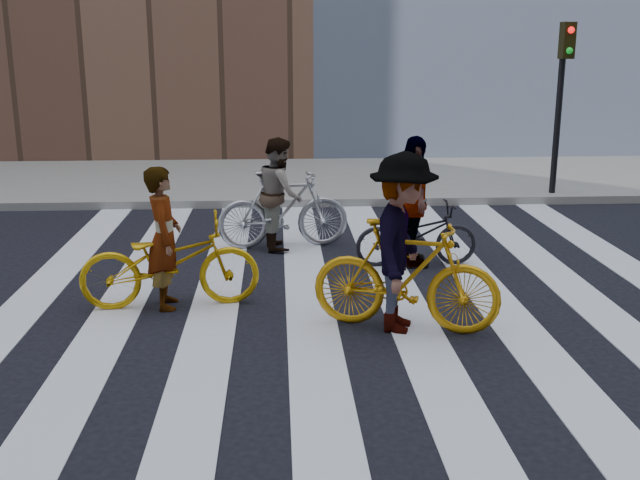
{
  "coord_description": "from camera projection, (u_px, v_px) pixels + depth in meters",
  "views": [
    {
      "loc": [
        -0.9,
        -8.55,
        2.98
      ],
      "look_at": [
        -0.39,
        0.3,
        0.62
      ],
      "focal_mm": 42.0,
      "sensor_mm": 36.0,
      "label": 1
    }
  ],
  "objects": [
    {
      "name": "bike_yellow_left",
      "position": [
        170.0,
        262.0,
        8.56
      ],
      "size": [
        2.1,
        0.92,
        1.07
      ],
      "primitive_type": "imported",
      "rotation": [
        0.0,
        0.0,
        1.68
      ],
      "color": "#CB950B",
      "rests_on": "ground"
    },
    {
      "name": "rider_right",
      "position": [
        402.0,
        243.0,
        7.76
      ],
      "size": [
        1.05,
        1.39,
        1.9
      ],
      "primitive_type": "imported",
      "rotation": [
        0.0,
        0.0,
        1.25
      ],
      "color": "slate",
      "rests_on": "ground"
    },
    {
      "name": "zebra_crosswalk",
      "position": [
        354.0,
        295.0,
        9.06
      ],
      "size": [
        8.25,
        10.0,
        0.01
      ],
      "color": "silver",
      "rests_on": "ground"
    },
    {
      "name": "rider_left",
      "position": [
        164.0,
        238.0,
        8.49
      ],
      "size": [
        0.46,
        0.64,
        1.64
      ],
      "primitive_type": "imported",
      "rotation": [
        0.0,
        0.0,
        1.68
      ],
      "color": "slate",
      "rests_on": "ground"
    },
    {
      "name": "sidewalk_far",
      "position": [
        319.0,
        179.0,
        16.28
      ],
      "size": [
        100.0,
        5.0,
        0.15
      ],
      "primitive_type": "cube",
      "color": "gray",
      "rests_on": "ground"
    },
    {
      "name": "rider_mid",
      "position": [
        280.0,
        193.0,
        10.97
      ],
      "size": [
        0.71,
        0.87,
        1.65
      ],
      "primitive_type": "imported",
      "rotation": [
        0.0,
        0.0,
        1.68
      ],
      "color": "slate",
      "rests_on": "ground"
    },
    {
      "name": "rider_rear",
      "position": [
        414.0,
        202.0,
        10.05
      ],
      "size": [
        0.48,
        1.06,
        1.78
      ],
      "primitive_type": "imported",
      "rotation": [
        0.0,
        0.0,
        1.62
      ],
      "color": "slate",
      "rests_on": "ground"
    },
    {
      "name": "bike_silver_mid",
      "position": [
        283.0,
        209.0,
        11.03
      ],
      "size": [
        1.99,
        0.76,
        1.16
      ],
      "primitive_type": "imported",
      "rotation": [
        0.0,
        0.0,
        1.68
      ],
      "color": "#A3A3AC",
      "rests_on": "ground"
    },
    {
      "name": "bike_yellow_right",
      "position": [
        406.0,
        276.0,
        7.86
      ],
      "size": [
        2.06,
        1.15,
        1.19
      ],
      "primitive_type": "imported",
      "rotation": [
        0.0,
        0.0,
        1.25
      ],
      "color": "#CB860B",
      "rests_on": "ground"
    },
    {
      "name": "traffic_signal",
      "position": [
        562.0,
        81.0,
        13.85
      ],
      "size": [
        0.22,
        0.42,
        3.33
      ],
      "color": "black",
      "rests_on": "ground"
    },
    {
      "name": "bike_dark_rear",
      "position": [
        416.0,
        235.0,
        10.17
      ],
      "size": [
        1.69,
        0.66,
        0.88
      ],
      "primitive_type": "imported",
      "rotation": [
        0.0,
        0.0,
        1.62
      ],
      "color": "black",
      "rests_on": "ground"
    },
    {
      "name": "ground",
      "position": [
        354.0,
        295.0,
        9.06
      ],
      "size": [
        100.0,
        100.0,
        0.0
      ],
      "primitive_type": "plane",
      "color": "black",
      "rests_on": "ground"
    }
  ]
}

